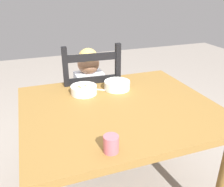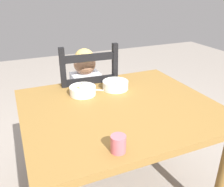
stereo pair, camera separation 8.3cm
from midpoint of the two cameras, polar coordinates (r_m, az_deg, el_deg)
dining_table at (r=1.50m, az=0.19°, el=-6.44°), size 1.14×0.97×0.74m
dining_chair at (r=2.01m, az=-7.03°, el=-3.39°), size 0.44×0.44×1.03m
child_figure at (r=1.94m, az=-7.15°, el=0.78°), size 0.32×0.31×0.97m
bowl_of_peas at (r=1.66m, az=-0.62°, el=2.07°), size 0.18×0.18×0.06m
bowl_of_carrots at (r=1.60m, az=-8.40°, el=0.77°), size 0.17×0.17×0.06m
spoon at (r=1.66m, az=-5.85°, el=0.93°), size 0.13×0.09×0.01m
drinking_cup at (r=1.05m, az=-0.82°, el=-11.79°), size 0.07×0.07×0.08m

